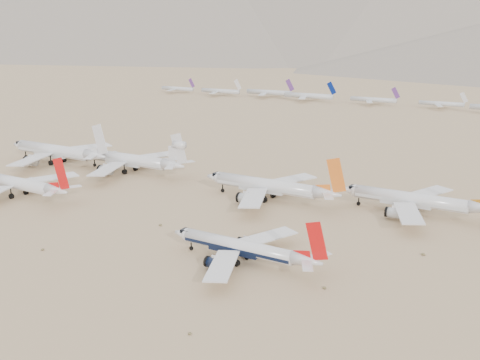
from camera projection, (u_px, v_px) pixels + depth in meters
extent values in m
plane|color=#947856|center=(223.00, 267.00, 123.70)|extent=(7000.00, 7000.00, 0.00)
cylinder|color=silver|center=(238.00, 246.00, 125.71)|extent=(28.89, 3.41, 3.41)
cube|color=black|center=(238.00, 248.00, 125.82)|extent=(28.31, 3.47, 0.77)
sphere|color=silver|center=(188.00, 235.00, 132.91)|extent=(3.41, 3.41, 3.41)
cube|color=black|center=(186.00, 231.00, 132.92)|extent=(2.39, 2.22, 0.85)
cone|color=silver|center=(307.00, 261.00, 116.75)|extent=(7.22, 3.41, 3.41)
cube|color=silver|center=(222.00, 265.00, 116.36)|extent=(11.16, 17.58, 0.53)
cube|color=silver|center=(307.00, 266.00, 113.19)|extent=(4.59, 6.00, 0.20)
cylinder|color=black|center=(215.00, 263.00, 121.18)|extent=(4.01, 2.46, 2.46)
cube|color=silver|center=(266.00, 237.00, 133.14)|extent=(11.16, 17.58, 0.53)
cube|color=silver|center=(319.00, 255.00, 118.69)|extent=(4.59, 6.00, 0.20)
cylinder|color=black|center=(247.00, 244.00, 132.94)|extent=(4.01, 2.46, 2.46)
cube|color=red|center=(317.00, 241.00, 114.47)|extent=(5.47, 0.27, 9.02)
cylinder|color=black|center=(191.00, 248.00, 133.36)|extent=(1.02, 0.43, 1.02)
cylinder|color=black|center=(237.00, 263.00, 123.95)|extent=(1.43, 0.85, 1.43)
cylinder|color=black|center=(247.00, 256.00, 127.91)|extent=(1.43, 0.85, 1.43)
cylinder|color=silver|center=(15.00, 183.00, 178.18)|extent=(33.65, 4.04, 4.04)
cone|color=silver|center=(57.00, 191.00, 167.74)|extent=(8.41, 4.04, 4.04)
cube|color=silver|center=(51.00, 193.00, 163.59)|extent=(5.34, 6.98, 0.24)
cube|color=silver|center=(49.00, 178.00, 186.87)|extent=(13.00, 20.48, 0.63)
cube|color=silver|center=(71.00, 187.00, 170.01)|extent=(5.34, 6.98, 0.24)
cylinder|color=silver|center=(33.00, 184.00, 186.64)|extent=(4.67, 2.91, 2.91)
cube|color=red|center=(61.00, 174.00, 165.09)|extent=(6.38, 0.32, 10.51)
cylinder|color=black|center=(11.00, 196.00, 176.12)|extent=(1.70, 1.01, 1.70)
cylinder|color=black|center=(26.00, 192.00, 180.80)|extent=(1.70, 1.01, 1.70)
cylinder|color=silver|center=(410.00, 199.00, 160.24)|extent=(33.46, 4.07, 4.07)
cube|color=silver|center=(410.00, 200.00, 160.38)|extent=(32.79, 4.13, 0.91)
sphere|color=silver|center=(356.00, 191.00, 168.58)|extent=(4.07, 4.07, 4.07)
cube|color=black|center=(354.00, 187.00, 168.60)|extent=(2.85, 2.64, 1.02)
cube|color=silver|center=(408.00, 213.00, 149.37)|extent=(12.92, 20.36, 0.63)
cylinder|color=silver|center=(395.00, 213.00, 154.97)|extent=(4.65, 2.93, 2.93)
cube|color=silver|center=(427.00, 193.00, 168.91)|extent=(12.92, 20.36, 0.63)
cylinder|color=silver|center=(410.00, 199.00, 168.68)|extent=(4.65, 2.93, 2.93)
cylinder|color=black|center=(358.00, 204.00, 169.12)|extent=(1.22, 0.51, 1.22)
cylinder|color=black|center=(411.00, 214.00, 158.17)|extent=(1.71, 1.02, 1.71)
cylinder|color=black|center=(416.00, 209.00, 162.89)|extent=(1.71, 1.02, 1.71)
cylinder|color=silver|center=(265.00, 185.00, 174.28)|extent=(35.27, 4.31, 4.31)
cube|color=silver|center=(265.00, 186.00, 174.42)|extent=(34.56, 4.38, 0.97)
sphere|color=silver|center=(220.00, 178.00, 183.06)|extent=(4.31, 4.31, 4.31)
cube|color=black|center=(218.00, 174.00, 183.08)|extent=(3.02, 2.80, 1.08)
cone|color=silver|center=(328.00, 194.00, 163.33)|extent=(8.82, 4.31, 4.31)
cube|color=silver|center=(254.00, 198.00, 162.81)|extent=(13.62, 21.47, 0.67)
cube|color=silver|center=(328.00, 196.00, 158.97)|extent=(5.60, 7.32, 0.26)
cylinder|color=silver|center=(246.00, 199.00, 168.71)|extent=(4.90, 3.10, 3.10)
cube|color=silver|center=(289.00, 180.00, 183.42)|extent=(13.62, 21.47, 0.67)
cube|color=silver|center=(338.00, 190.00, 165.72)|extent=(5.60, 7.32, 0.26)
cylinder|color=silver|center=(272.00, 186.00, 183.18)|extent=(4.90, 3.10, 3.10)
cube|color=orange|center=(336.00, 175.00, 160.55)|extent=(6.68, 0.34, 11.01)
cylinder|color=black|center=(223.00, 190.00, 183.63)|extent=(1.29, 0.54, 1.29)
cylinder|color=black|center=(265.00, 200.00, 172.09)|extent=(1.81, 1.08, 1.81)
cylinder|color=black|center=(273.00, 195.00, 177.08)|extent=(1.81, 1.08, 1.81)
cylinder|color=silver|center=(126.00, 159.00, 210.44)|extent=(37.91, 4.54, 4.54)
cube|color=silver|center=(127.00, 160.00, 210.59)|extent=(37.15, 4.61, 1.02)
sphere|color=silver|center=(92.00, 154.00, 219.89)|extent=(4.54, 4.54, 4.54)
cube|color=black|center=(91.00, 151.00, 219.91)|extent=(3.18, 2.95, 1.13)
cone|color=silver|center=(174.00, 165.00, 198.68)|extent=(9.48, 4.54, 4.54)
cube|color=silver|center=(108.00, 169.00, 198.15)|extent=(14.64, 23.07, 0.71)
cube|color=silver|center=(170.00, 167.00, 194.00)|extent=(6.02, 7.87, 0.27)
cylinder|color=silver|center=(106.00, 170.00, 204.48)|extent=(5.26, 3.27, 3.27)
cube|color=silver|center=(154.00, 156.00, 220.23)|extent=(14.64, 23.07, 0.71)
cube|color=silver|center=(185.00, 162.00, 201.24)|extent=(6.02, 7.87, 0.27)
cylinder|color=silver|center=(139.00, 161.00, 219.96)|extent=(5.26, 3.27, 3.27)
cube|color=silver|center=(179.00, 149.00, 195.69)|extent=(7.18, 0.36, 11.84)
cylinder|color=silver|center=(179.00, 145.00, 195.19)|extent=(4.74, 2.94, 2.94)
cylinder|color=black|center=(95.00, 165.00, 220.49)|extent=(1.36, 0.57, 1.36)
cylinder|color=black|center=(125.00, 172.00, 208.12)|extent=(1.91, 1.13, 1.91)
cylinder|color=black|center=(136.00, 168.00, 213.38)|extent=(1.91, 1.13, 1.91)
cylinder|color=silver|center=(54.00, 150.00, 224.99)|extent=(39.80, 4.89, 4.89)
cube|color=silver|center=(54.00, 152.00, 225.15)|extent=(39.00, 4.96, 1.10)
sphere|color=silver|center=(23.00, 146.00, 234.91)|extent=(4.89, 4.89, 4.89)
cube|color=black|center=(22.00, 142.00, 234.93)|extent=(3.42, 3.18, 1.22)
cone|color=silver|center=(96.00, 156.00, 212.64)|extent=(9.95, 4.89, 4.89)
cube|color=silver|center=(31.00, 159.00, 212.04)|extent=(15.37, 24.22, 0.75)
cube|color=silver|center=(91.00, 157.00, 207.71)|extent=(6.32, 8.26, 0.29)
cylinder|color=silver|center=(31.00, 161.00, 218.70)|extent=(5.53, 3.52, 3.52)
cube|color=silver|center=(84.00, 147.00, 235.32)|extent=(15.37, 24.22, 0.75)
cube|color=silver|center=(108.00, 153.00, 215.34)|extent=(6.32, 8.26, 0.29)
cylinder|color=silver|center=(69.00, 153.00, 235.06)|extent=(5.53, 3.52, 3.52)
cube|color=silver|center=(100.00, 139.00, 209.50)|extent=(7.54, 0.39, 12.43)
cylinder|color=black|center=(26.00, 157.00, 235.55)|extent=(1.47, 0.61, 1.47)
cylinder|color=black|center=(51.00, 163.00, 222.51)|extent=(2.05, 1.22, 2.05)
cylinder|color=black|center=(64.00, 160.00, 228.18)|extent=(2.05, 1.22, 2.05)
cylinder|color=silver|center=(177.00, 89.00, 517.96)|extent=(36.51, 3.61, 3.61)
cube|color=#5E3180|center=(192.00, 83.00, 507.83)|extent=(7.27, 0.36, 9.16)
cube|color=silver|center=(171.00, 90.00, 510.27)|extent=(9.62, 16.81, 0.36)
cube|color=silver|center=(183.00, 88.00, 525.92)|extent=(9.62, 16.81, 0.36)
cylinder|color=silver|center=(220.00, 91.00, 491.70)|extent=(39.95, 3.95, 3.95)
cube|color=silver|center=(238.00, 85.00, 480.62)|extent=(7.96, 0.39, 10.02)
cube|color=silver|center=(214.00, 93.00, 483.28)|extent=(10.53, 18.39, 0.39)
cube|color=silver|center=(226.00, 91.00, 500.41)|extent=(10.53, 18.39, 0.39)
cylinder|color=silver|center=(269.00, 92.00, 478.11)|extent=(43.90, 4.34, 4.34)
cube|color=#5E3180|center=(290.00, 85.00, 465.93)|extent=(8.74, 0.43, 11.01)
cube|color=silver|center=(263.00, 94.00, 468.86)|extent=(11.56, 20.21, 0.43)
cube|color=silver|center=(275.00, 92.00, 487.68)|extent=(11.56, 20.21, 0.43)
cylinder|color=silver|center=(308.00, 96.00, 449.87)|extent=(43.69, 4.32, 4.32)
cube|color=navy|center=(332.00, 88.00, 437.76)|extent=(8.70, 0.43, 10.96)
cube|color=silver|center=(303.00, 98.00, 440.67)|extent=(11.51, 20.11, 0.43)
cube|color=silver|center=(314.00, 95.00, 459.40)|extent=(11.51, 20.11, 0.43)
cylinder|color=silver|center=(373.00, 100.00, 423.82)|extent=(36.94, 3.65, 3.65)
cube|color=#5E3180|center=(396.00, 93.00, 413.58)|extent=(7.36, 0.37, 9.27)
cube|color=silver|center=(369.00, 102.00, 416.04)|extent=(9.73, 17.01, 0.37)
cube|color=silver|center=(377.00, 99.00, 431.88)|extent=(9.73, 17.01, 0.37)
cylinder|color=silver|center=(441.00, 104.00, 399.89)|extent=(32.61, 3.22, 3.22)
cube|color=silver|center=(464.00, 97.00, 390.85)|extent=(6.49, 0.32, 8.18)
cube|color=silver|center=(439.00, 105.00, 393.03)|extent=(8.59, 15.01, 0.32)
cube|color=silver|center=(443.00, 103.00, 407.01)|extent=(8.59, 15.01, 0.32)
cone|color=slate|center=(43.00, 20.00, 2296.01)|extent=(1456.00, 1456.00, 260.00)
cone|color=slate|center=(274.00, 8.00, 1775.95)|extent=(1800.00, 1800.00, 300.00)
cone|color=slate|center=(22.00, 36.00, 1766.78)|extent=(1080.00, 1080.00, 120.00)
cone|color=slate|center=(226.00, 40.00, 1371.39)|extent=(855.00, 855.00, 95.00)
ellipsoid|color=brown|center=(62.00, 187.00, 188.59)|extent=(1.12, 1.12, 0.62)
ellipsoid|color=brown|center=(43.00, 249.00, 133.27)|extent=(0.84, 0.84, 0.46)
ellipsoid|color=brown|center=(160.00, 225.00, 150.70)|extent=(0.98, 0.98, 0.54)
ellipsoid|color=brown|center=(190.00, 333.00, 95.37)|extent=(0.70, 0.70, 0.39)
ellipsoid|color=brown|center=(325.00, 288.00, 112.80)|extent=(0.84, 0.84, 0.46)
ellipsoid|color=brown|center=(423.00, 254.00, 130.24)|extent=(0.98, 0.98, 0.54)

